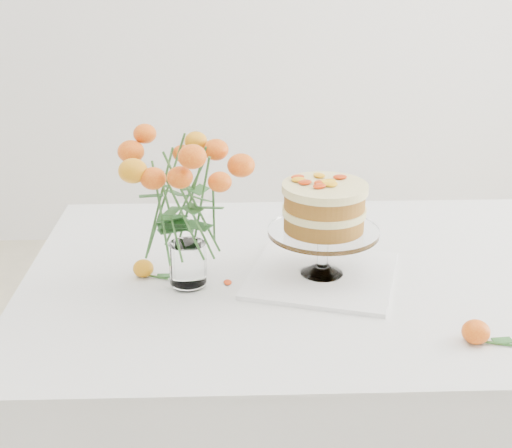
{
  "coord_description": "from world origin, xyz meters",
  "views": [
    {
      "loc": [
        -0.25,
        -1.44,
        1.45
      ],
      "look_at": [
        -0.2,
        -0.04,
        0.89
      ],
      "focal_mm": 50.0,
      "sensor_mm": 36.0,
      "label": 1
    }
  ],
  "objects": [
    {
      "name": "rose_vase",
      "position": [
        -0.34,
        -0.06,
        0.99
      ],
      "size": [
        0.27,
        0.27,
        0.4
      ],
      "rotation": [
        0.0,
        0.0,
        -0.03
      ],
      "color": "white",
      "rests_on": "table"
    },
    {
      "name": "stray_petal_c",
      "position": [
        0.02,
        -0.18,
        0.76
      ],
      "size": [
        0.03,
        0.02,
        0.0
      ],
      "primitive_type": "ellipsoid",
      "color": "#FFB010",
      "rests_on": "table"
    },
    {
      "name": "stray_petal_b",
      "position": [
        -0.02,
        -0.14,
        0.76
      ],
      "size": [
        0.03,
        0.02,
        0.0
      ],
      "primitive_type": "ellipsoid",
      "color": "#FFB010",
      "rests_on": "table"
    },
    {
      "name": "stray_petal_d",
      "position": [
        -0.26,
        -0.05,
        0.76
      ],
      "size": [
        0.03,
        0.02,
        0.0
      ],
      "primitive_type": "ellipsoid",
      "color": "#FFB010",
      "rests_on": "table"
    },
    {
      "name": "loose_rose_far",
      "position": [
        0.2,
        -0.31,
        0.78
      ],
      "size": [
        0.09,
        0.05,
        0.04
      ],
      "rotation": [
        0.0,
        0.0,
        -0.3
      ],
      "color": "red",
      "rests_on": "table"
    },
    {
      "name": "table",
      "position": [
        0.0,
        0.0,
        0.67
      ],
      "size": [
        1.43,
        0.93,
        0.76
      ],
      "color": "tan",
      "rests_on": "ground"
    },
    {
      "name": "loose_rose_near",
      "position": [
        -0.45,
        -0.01,
        0.78
      ],
      "size": [
        0.08,
        0.05,
        0.04
      ],
      "rotation": [
        0.0,
        0.0,
        -0.4
      ],
      "color": "orange",
      "rests_on": "table"
    },
    {
      "name": "cake_stand",
      "position": [
        -0.05,
        -0.03,
        0.91
      ],
      "size": [
        0.24,
        0.24,
        0.22
      ],
      "rotation": [
        0.0,
        0.0,
        0.31
      ],
      "color": "white",
      "rests_on": "napkin"
    },
    {
      "name": "stray_petal_a",
      "position": [
        -0.12,
        -0.1,
        0.76
      ],
      "size": [
        0.03,
        0.02,
        0.0
      ],
      "primitive_type": "ellipsoid",
      "color": "#FFB010",
      "rests_on": "table"
    },
    {
      "name": "napkin",
      "position": [
        -0.05,
        -0.03,
        0.76
      ],
      "size": [
        0.38,
        0.38,
        0.01
      ],
      "primitive_type": "cube",
      "rotation": [
        0.0,
        0.0,
        -0.29
      ],
      "color": "white",
      "rests_on": "table"
    }
  ]
}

